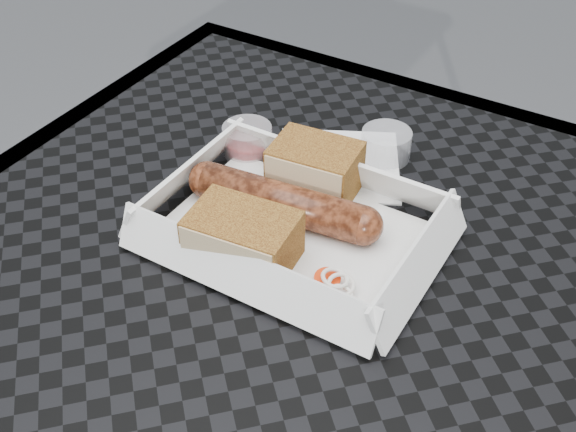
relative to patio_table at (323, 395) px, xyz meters
name	(u,v)px	position (x,y,z in m)	size (l,w,h in m)	color
patio_table	(323,395)	(0.00, 0.00, 0.00)	(0.80, 0.80, 0.74)	black
food_tray	(294,234)	(-0.08, 0.09, 0.08)	(0.22, 0.15, 0.00)	white
bratwurst	(282,202)	(-0.10, 0.10, 0.10)	(0.19, 0.05, 0.04)	brown
bread_near	(315,169)	(-0.09, 0.15, 0.10)	(0.08, 0.06, 0.05)	brown
bread_far	(243,238)	(-0.10, 0.04, 0.10)	(0.09, 0.06, 0.04)	brown
veg_garnish	(334,292)	(-0.01, 0.04, 0.08)	(0.03, 0.03, 0.00)	red
napkin	(338,165)	(-0.10, 0.20, 0.08)	(0.12, 0.12, 0.00)	white
condiment_cup_sauce	(247,140)	(-0.19, 0.17, 0.09)	(0.05, 0.05, 0.03)	#960A0D
condiment_cup_empty	(386,145)	(-0.06, 0.24, 0.09)	(0.05, 0.05, 0.03)	silver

